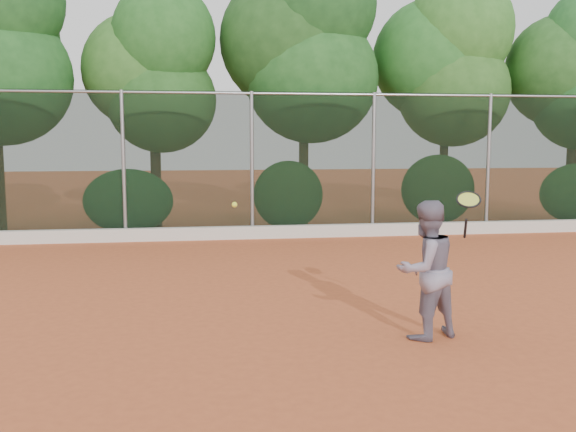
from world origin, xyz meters
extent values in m
plane|color=#BF562D|center=(0.00, 0.00, 0.00)|extent=(80.00, 80.00, 0.00)
cube|color=beige|center=(0.00, 6.82, 0.15)|extent=(24.00, 0.20, 0.30)
imported|color=gray|center=(1.36, -1.14, 0.84)|extent=(0.98, 0.88, 1.67)
cube|color=black|center=(0.00, 7.00, 1.75)|extent=(24.00, 0.01, 3.50)
cylinder|color=gray|center=(0.00, 7.00, 3.45)|extent=(24.00, 0.06, 0.06)
cylinder|color=gray|center=(-3.00, 7.00, 1.75)|extent=(0.09, 0.09, 3.50)
cylinder|color=gray|center=(0.00, 7.00, 1.75)|extent=(0.09, 0.09, 3.50)
cylinder|color=gray|center=(3.00, 7.00, 1.75)|extent=(0.09, 0.09, 3.50)
cylinder|color=gray|center=(6.00, 7.00, 1.75)|extent=(0.09, 0.09, 3.50)
cylinder|color=#47301B|center=(-6.30, 8.90, 1.45)|extent=(0.24, 0.24, 2.90)
ellipsoid|color=#2D6F2A|center=(-6.10, 8.80, 3.90)|extent=(3.50, 2.90, 3.40)
cylinder|color=#412719|center=(-2.40, 9.30, 1.20)|extent=(0.28, 0.28, 2.40)
ellipsoid|color=#214F1B|center=(-2.20, 9.20, 3.40)|extent=(2.90, 2.40, 2.80)
ellipsoid|color=#2C5F20|center=(-2.70, 9.50, 4.20)|extent=(3.20, 2.70, 3.10)
ellipsoid|color=#1E551D|center=(-2.10, 9.00, 5.00)|extent=(2.70, 2.30, 2.90)
cylinder|color=#46321B|center=(1.60, 9.00, 1.50)|extent=(0.26, 0.26, 3.00)
ellipsoid|color=#2F6E2A|center=(1.80, 8.90, 4.00)|extent=(3.60, 3.00, 3.50)
ellipsoid|color=#2D6024|center=(1.30, 9.20, 5.00)|extent=(3.90, 3.20, 3.80)
ellipsoid|color=#256024|center=(1.90, 8.80, 5.90)|extent=(3.20, 2.70, 3.30)
cylinder|color=#412A19|center=(5.70, 9.20, 1.35)|extent=(0.24, 0.24, 2.70)
ellipsoid|color=#29561D|center=(5.90, 9.10, 3.70)|extent=(3.20, 2.70, 3.10)
ellipsoid|color=#205B1F|center=(5.40, 9.40, 4.60)|extent=(3.50, 2.90, 3.40)
ellipsoid|color=#2B6322|center=(6.00, 9.00, 5.40)|extent=(3.00, 2.50, 3.10)
cylinder|color=#3D2717|center=(9.40, 8.80, 1.25)|extent=(0.28, 0.28, 2.50)
ellipsoid|color=#366F2A|center=(9.10, 9.00, 4.30)|extent=(3.30, 2.80, 3.20)
ellipsoid|color=#286A2A|center=(-3.00, 7.80, 0.85)|extent=(2.20, 1.16, 1.60)
ellipsoid|color=#2F6627|center=(1.00, 7.80, 0.95)|extent=(1.80, 1.04, 1.76)
ellipsoid|color=#2F6225|center=(5.00, 7.80, 1.05)|extent=(2.00, 1.10, 1.84)
cylinder|color=black|center=(1.79, -1.24, 1.34)|extent=(0.10, 0.20, 0.26)
torus|color=black|center=(1.79, -1.30, 1.69)|extent=(0.35, 0.33, 0.19)
cylinder|color=#C9D53E|center=(1.79, -1.30, 1.69)|extent=(0.30, 0.27, 0.15)
sphere|color=yellow|center=(-0.90, -0.67, 1.61)|extent=(0.07, 0.07, 0.07)
camera|label=1|loc=(-1.36, -8.35, 2.41)|focal=40.00mm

